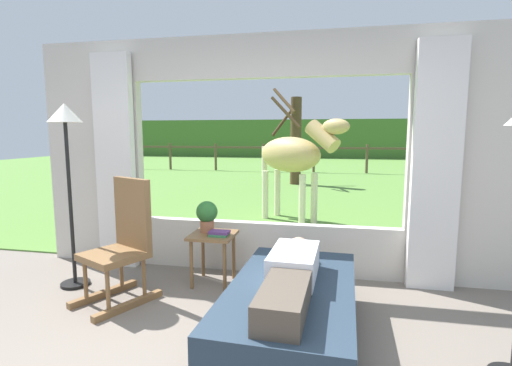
{
  "coord_description": "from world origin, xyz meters",
  "views": [
    {
      "loc": [
        0.72,
        -1.75,
        1.52
      ],
      "look_at": [
        0.0,
        1.8,
        1.05
      ],
      "focal_mm": 26.56,
      "sensor_mm": 36.0,
      "label": 1
    }
  ],
  "objects_px": {
    "reclining_person": "(291,274)",
    "potted_plant": "(207,214)",
    "pasture_tree": "(295,138)",
    "horse": "(293,156)",
    "rocking_chair": "(123,242)",
    "book_stack": "(219,233)",
    "side_table": "(213,243)",
    "recliner_sofa": "(291,311)",
    "floor_lamp_left": "(66,140)"
  },
  "relations": [
    {
      "from": "book_stack",
      "to": "pasture_tree",
      "type": "bearing_deg",
      "value": 90.26
    },
    {
      "from": "recliner_sofa",
      "to": "side_table",
      "type": "height_order",
      "value": "side_table"
    },
    {
      "from": "rocking_chair",
      "to": "book_stack",
      "type": "bearing_deg",
      "value": 56.61
    },
    {
      "from": "rocking_chair",
      "to": "potted_plant",
      "type": "height_order",
      "value": "rocking_chair"
    },
    {
      "from": "recliner_sofa",
      "to": "horse",
      "type": "distance_m",
      "value": 3.88
    },
    {
      "from": "side_table",
      "to": "horse",
      "type": "relative_size",
      "value": 0.3
    },
    {
      "from": "reclining_person",
      "to": "pasture_tree",
      "type": "xyz_separation_m",
      "value": [
        -0.85,
        8.66,
        0.88
      ]
    },
    {
      "from": "potted_plant",
      "to": "floor_lamp_left",
      "type": "relative_size",
      "value": 0.18
    },
    {
      "from": "rocking_chair",
      "to": "floor_lamp_left",
      "type": "bearing_deg",
      "value": -169.52
    },
    {
      "from": "potted_plant",
      "to": "horse",
      "type": "distance_m",
      "value": 2.88
    },
    {
      "from": "rocking_chair",
      "to": "floor_lamp_left",
      "type": "relative_size",
      "value": 0.62
    },
    {
      "from": "floor_lamp_left",
      "to": "pasture_tree",
      "type": "relative_size",
      "value": 0.64
    },
    {
      "from": "potted_plant",
      "to": "recliner_sofa",
      "type": "bearing_deg",
      "value": -44.52
    },
    {
      "from": "side_table",
      "to": "pasture_tree",
      "type": "height_order",
      "value": "pasture_tree"
    },
    {
      "from": "horse",
      "to": "pasture_tree",
      "type": "distance_m",
      "value": 4.9
    },
    {
      "from": "pasture_tree",
      "to": "horse",
      "type": "bearing_deg",
      "value": -84.57
    },
    {
      "from": "reclining_person",
      "to": "potted_plant",
      "type": "bearing_deg",
      "value": 136.31
    },
    {
      "from": "rocking_chair",
      "to": "pasture_tree",
      "type": "relative_size",
      "value": 0.39
    },
    {
      "from": "horse",
      "to": "pasture_tree",
      "type": "height_order",
      "value": "pasture_tree"
    },
    {
      "from": "reclining_person",
      "to": "horse",
      "type": "height_order",
      "value": "horse"
    },
    {
      "from": "side_table",
      "to": "recliner_sofa",
      "type": "bearing_deg",
      "value": -45.12
    },
    {
      "from": "side_table",
      "to": "potted_plant",
      "type": "bearing_deg",
      "value": 143.13
    },
    {
      "from": "potted_plant",
      "to": "floor_lamp_left",
      "type": "distance_m",
      "value": 1.54
    },
    {
      "from": "rocking_chair",
      "to": "floor_lamp_left",
      "type": "distance_m",
      "value": 1.15
    },
    {
      "from": "recliner_sofa",
      "to": "potted_plant",
      "type": "relative_size",
      "value": 5.42
    },
    {
      "from": "book_stack",
      "to": "horse",
      "type": "xyz_separation_m",
      "value": [
        0.43,
        2.91,
        0.61
      ]
    },
    {
      "from": "book_stack",
      "to": "potted_plant",
      "type": "bearing_deg",
      "value": 143.58
    },
    {
      "from": "reclining_person",
      "to": "recliner_sofa",
      "type": "bearing_deg",
      "value": 92.29
    },
    {
      "from": "horse",
      "to": "reclining_person",
      "type": "bearing_deg",
      "value": 40.18
    },
    {
      "from": "potted_plant",
      "to": "horse",
      "type": "xyz_separation_m",
      "value": [
        0.59,
        2.78,
        0.45
      ]
    },
    {
      "from": "rocking_chair",
      "to": "side_table",
      "type": "distance_m",
      "value": 0.87
    },
    {
      "from": "reclining_person",
      "to": "side_table",
      "type": "height_order",
      "value": "reclining_person"
    },
    {
      "from": "reclining_person",
      "to": "book_stack",
      "type": "height_order",
      "value": "reclining_person"
    },
    {
      "from": "recliner_sofa",
      "to": "pasture_tree",
      "type": "bearing_deg",
      "value": 97.9
    },
    {
      "from": "floor_lamp_left",
      "to": "pasture_tree",
      "type": "height_order",
      "value": "pasture_tree"
    },
    {
      "from": "floor_lamp_left",
      "to": "reclining_person",
      "type": "bearing_deg",
      "value": -15.44
    },
    {
      "from": "rocking_chair",
      "to": "potted_plant",
      "type": "distance_m",
      "value": 0.85
    },
    {
      "from": "rocking_chair",
      "to": "floor_lamp_left",
      "type": "xyz_separation_m",
      "value": [
        -0.67,
        0.19,
        0.92
      ]
    },
    {
      "from": "rocking_chair",
      "to": "reclining_person",
      "type": "bearing_deg",
      "value": 10.73
    },
    {
      "from": "potted_plant",
      "to": "pasture_tree",
      "type": "bearing_deg",
      "value": 89.03
    },
    {
      "from": "horse",
      "to": "pasture_tree",
      "type": "bearing_deg",
      "value": -140.17
    },
    {
      "from": "reclining_person",
      "to": "rocking_chair",
      "type": "relative_size",
      "value": 1.28
    },
    {
      "from": "floor_lamp_left",
      "to": "horse",
      "type": "distance_m",
      "value": 3.7
    },
    {
      "from": "side_table",
      "to": "horse",
      "type": "height_order",
      "value": "horse"
    },
    {
      "from": "book_stack",
      "to": "rocking_chair",
      "type": "bearing_deg",
      "value": -149.48
    },
    {
      "from": "recliner_sofa",
      "to": "book_stack",
      "type": "relative_size",
      "value": 8.72
    },
    {
      "from": "horse",
      "to": "pasture_tree",
      "type": "relative_size",
      "value": 0.61
    },
    {
      "from": "floor_lamp_left",
      "to": "horse",
      "type": "bearing_deg",
      "value": 59.49
    },
    {
      "from": "floor_lamp_left",
      "to": "pasture_tree",
      "type": "distance_m",
      "value": 8.16
    },
    {
      "from": "book_stack",
      "to": "floor_lamp_left",
      "type": "height_order",
      "value": "floor_lamp_left"
    }
  ]
}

